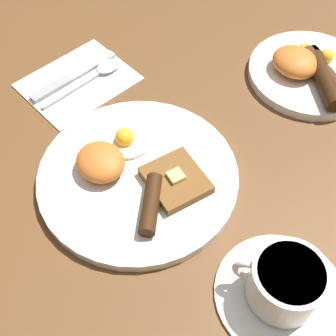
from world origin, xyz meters
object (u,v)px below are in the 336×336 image
(breakfast_plate_far, at_px, (309,70))
(teacup_near, at_px, (284,286))
(knife, at_px, (69,78))
(spoon, at_px, (100,71))
(breakfast_plate_near, at_px, (136,175))

(breakfast_plate_far, relative_size, teacup_near, 1.29)
(teacup_near, distance_m, knife, 0.47)
(knife, xyz_separation_m, spoon, (0.02, 0.05, 0.00))
(breakfast_plate_far, height_order, teacup_near, teacup_near)
(breakfast_plate_near, distance_m, spoon, 0.23)
(teacup_near, bearing_deg, knife, -178.33)
(teacup_near, height_order, knife, teacup_near)
(breakfast_plate_near, height_order, teacup_near, teacup_near)
(breakfast_plate_far, xyz_separation_m, spoon, (-0.21, -0.27, -0.01))
(knife, bearing_deg, teacup_near, -94.27)
(breakfast_plate_near, height_order, breakfast_plate_far, breakfast_plate_far)
(breakfast_plate_near, xyz_separation_m, spoon, (-0.21, 0.07, -0.00))
(breakfast_plate_near, relative_size, knife, 1.68)
(breakfast_plate_near, xyz_separation_m, breakfast_plate_far, (0.00, 0.35, 0.00))
(breakfast_plate_far, bearing_deg, breakfast_plate_near, -90.05)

